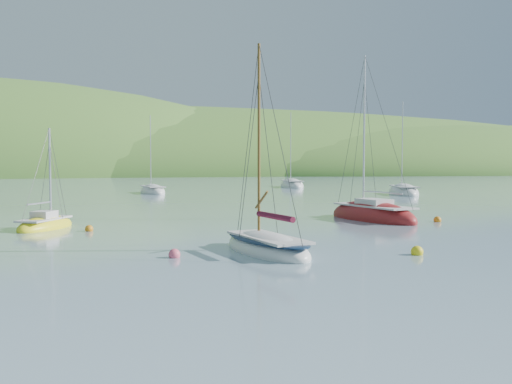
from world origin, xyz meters
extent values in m
plane|color=gray|center=(0.00, 0.00, 0.00)|extent=(700.00, 700.00, 0.00)
ellipsoid|color=#326827|center=(0.00, 170.00, 0.00)|extent=(440.00, 110.00, 44.00)
ellipsoid|color=#326827|center=(90.00, 160.00, 0.00)|extent=(240.00, 100.00, 34.00)
ellipsoid|color=silver|center=(-0.77, 0.00, 0.11)|extent=(3.51, 6.39, 1.48)
cube|color=#BCB9B4|center=(-0.75, -0.12, 0.64)|extent=(2.66, 4.97, 0.10)
cylinder|color=brown|center=(-0.93, 0.71, 4.63)|extent=(0.12, 0.12, 8.07)
ellipsoid|color=#0A1C34|center=(-0.77, 0.00, 0.54)|extent=(3.46, 6.33, 0.25)
cylinder|color=#591225|center=(-0.61, -0.71, 1.55)|extent=(0.88, 2.89, 0.24)
ellipsoid|color=maroon|center=(9.16, 11.32, 0.15)|extent=(4.50, 8.25, 2.16)
cube|color=#BCB9B4|center=(9.20, 11.17, 0.91)|extent=(3.42, 6.41, 0.10)
cylinder|color=silver|center=(8.93, 12.24, 5.77)|extent=(0.12, 0.12, 9.79)
cube|color=#BCB9B4|center=(9.20, 11.17, 1.15)|extent=(1.95, 2.48, 0.42)
cylinder|color=silver|center=(9.39, 10.41, 1.82)|extent=(1.00, 3.67, 0.09)
ellipsoid|color=yellow|center=(-10.78, 10.99, 0.09)|extent=(3.64, 5.01, 1.27)
cube|color=#BCB9B4|center=(-10.81, 10.91, 0.56)|extent=(2.78, 3.88, 0.10)
cylinder|color=silver|center=(-10.54, 11.50, 3.08)|extent=(0.12, 0.12, 5.13)
cube|color=#BCB9B4|center=(-10.81, 10.91, 0.80)|extent=(1.46, 1.61, 0.42)
cylinder|color=silver|center=(-11.01, 10.48, 1.47)|extent=(1.02, 2.07, 0.09)
ellipsoid|color=silver|center=(-3.05, 46.35, 0.14)|extent=(3.69, 7.44, 1.94)
cube|color=#BCB9B4|center=(-3.02, 46.21, 0.83)|extent=(2.80, 5.79, 0.10)
cylinder|color=silver|center=(-3.19, 47.19, 5.05)|extent=(0.12, 0.12, 8.53)
ellipsoid|color=silver|center=(17.87, 58.04, 0.17)|extent=(3.81, 8.76, 2.31)
cube|color=#BCB9B4|center=(17.85, 57.87, 0.98)|extent=(2.87, 6.82, 0.10)
cylinder|color=silver|center=(17.97, 59.05, 6.04)|extent=(0.12, 0.12, 10.21)
ellipsoid|color=silver|center=(24.89, 37.03, 0.16)|extent=(4.88, 8.65, 2.24)
cube|color=#BCB9B4|center=(24.85, 36.88, 0.94)|extent=(3.71, 6.72, 0.10)
cylinder|color=silver|center=(25.14, 37.98, 5.82)|extent=(0.12, 0.12, 9.82)
sphere|color=yellow|center=(4.97, -1.98, 0.12)|extent=(0.50, 0.50, 0.50)
sphere|color=#DD5068|center=(-4.60, -0.42, 0.12)|extent=(0.46, 0.46, 0.46)
sphere|color=#C57413|center=(12.54, 9.16, 0.12)|extent=(0.48, 0.48, 0.48)
sphere|color=#C57413|center=(-8.33, 9.19, 0.12)|extent=(0.44, 0.44, 0.44)
camera|label=1|loc=(-6.55, -22.64, 3.73)|focal=40.00mm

